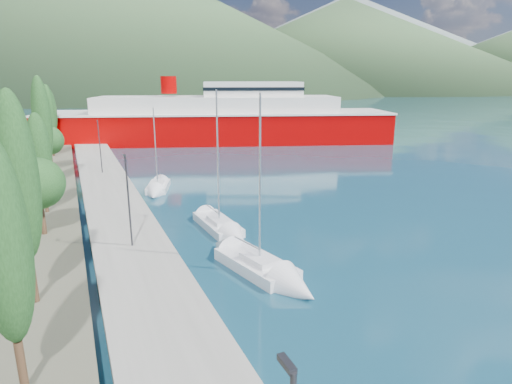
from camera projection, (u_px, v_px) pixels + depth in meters
name	position (u px, v px, depth m)	size (l,w,h in m)	color
ground	(112.00, 118.00, 125.92)	(1400.00, 1400.00, 0.00)	navy
quay	(114.00, 204.00, 39.15)	(5.00, 88.00, 0.80)	gray
hills_far	(174.00, 29.00, 600.71)	(1480.00, 900.00, 180.00)	slate
hills_near	(195.00, 33.00, 374.46)	(1010.00, 520.00, 115.00)	#395833
tree_row	(43.00, 142.00, 39.81)	(3.64, 63.48, 11.12)	#47301E
lamp_posts	(127.00, 195.00, 28.24)	(0.15, 47.23, 6.06)	#2D2D33
sailboat_near	(276.00, 277.00, 25.00)	(4.22, 8.49, 11.72)	silver
sailboat_mid	(227.00, 232.00, 32.21)	(2.57, 8.16, 11.58)	silver
sailboat_far	(156.00, 191.00, 44.10)	(4.02, 6.74, 9.45)	silver
ferry	(219.00, 121.00, 78.51)	(63.41, 32.64, 12.41)	#9E0000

